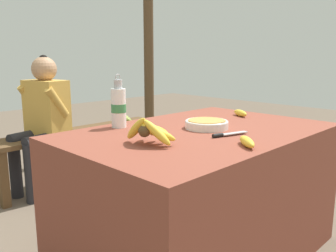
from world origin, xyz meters
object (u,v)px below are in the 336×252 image
(loose_banana_front, at_px, (247,142))
(banana_bunch_green, at_px, (122,117))
(water_bottle, at_px, (119,107))
(loose_banana_side, at_px, (240,113))
(serving_bowl, at_px, (207,124))
(banana_bunch_ripe, at_px, (149,131))
(support_post_far, at_px, (149,41))
(seated_vendor, at_px, (42,114))
(wooden_bench, at_px, (80,138))
(knife, at_px, (225,134))

(loose_banana_front, height_order, banana_bunch_green, loose_banana_front)
(water_bottle, height_order, loose_banana_side, water_bottle)
(banana_bunch_green, bearing_deg, serving_bowl, -111.88)
(banana_bunch_ripe, height_order, support_post_far, support_post_far)
(serving_bowl, bearing_deg, banana_bunch_ripe, -174.61)
(loose_banana_side, xyz_separation_m, seated_vendor, (-0.66, 1.38, -0.09))
(serving_bowl, relative_size, wooden_bench, 0.14)
(serving_bowl, distance_m, loose_banana_front, 0.40)
(water_bottle, xyz_separation_m, loose_banana_front, (0.13, -0.72, -0.09))
(knife, bearing_deg, support_post_far, 71.49)
(wooden_bench, relative_size, support_post_far, 0.65)
(water_bottle, distance_m, knife, 0.59)
(banana_bunch_ripe, distance_m, loose_banana_side, 0.91)
(banana_bunch_ripe, distance_m, banana_bunch_green, 1.89)
(water_bottle, xyz_separation_m, knife, (0.22, -0.54, -0.10))
(serving_bowl, xyz_separation_m, wooden_bench, (0.13, 1.51, -0.35))
(water_bottle, relative_size, banana_bunch_green, 1.19)
(serving_bowl, height_order, banana_bunch_green, serving_bowl)
(wooden_bench, xyz_separation_m, banana_bunch_green, (0.47, -0.01, 0.13))
(serving_bowl, bearing_deg, support_post_far, 55.22)
(banana_bunch_ripe, bearing_deg, loose_banana_side, 8.39)
(banana_bunch_ripe, xyz_separation_m, banana_bunch_green, (1.06, 1.55, -0.26))
(banana_bunch_ripe, height_order, wooden_bench, banana_bunch_ripe)
(loose_banana_front, height_order, wooden_bench, loose_banana_front)
(wooden_bench, bearing_deg, loose_banana_side, -77.42)
(knife, relative_size, support_post_far, 0.08)
(loose_banana_side, bearing_deg, seated_vendor, 115.69)
(serving_bowl, relative_size, loose_banana_side, 1.57)
(water_bottle, distance_m, loose_banana_front, 0.73)
(loose_banana_side, bearing_deg, banana_bunch_ripe, -171.61)
(wooden_bench, bearing_deg, water_bottle, -111.01)
(banana_bunch_ripe, distance_m, wooden_bench, 1.71)
(loose_banana_side, relative_size, seated_vendor, 0.13)
(wooden_bench, distance_m, seated_vendor, 0.44)
(banana_bunch_ripe, height_order, loose_banana_front, banana_bunch_ripe)
(water_bottle, bearing_deg, support_post_far, 43.72)
(loose_banana_front, bearing_deg, banana_bunch_ripe, 131.14)
(serving_bowl, xyz_separation_m, loose_banana_side, (0.45, 0.09, -0.01))
(wooden_bench, distance_m, banana_bunch_green, 0.49)
(loose_banana_front, xyz_separation_m, wooden_bench, (0.31, 1.87, -0.35))
(water_bottle, distance_m, seated_vendor, 1.13)
(knife, bearing_deg, wooden_bench, 98.12)
(loose_banana_side, xyz_separation_m, banana_bunch_green, (0.15, 1.42, -0.22))
(support_post_far, bearing_deg, wooden_bench, -160.31)
(seated_vendor, height_order, banana_bunch_green, seated_vendor)
(water_bottle, bearing_deg, serving_bowl, -49.34)
(banana_bunch_ripe, bearing_deg, water_bottle, 70.36)
(loose_banana_front, height_order, seated_vendor, seated_vendor)
(loose_banana_side, height_order, banana_bunch_green, loose_banana_side)
(loose_banana_side, height_order, support_post_far, support_post_far)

